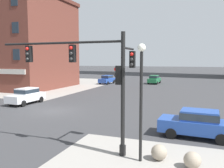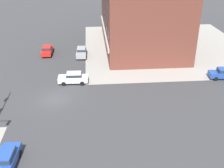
{
  "view_description": "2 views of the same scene",
  "coord_description": "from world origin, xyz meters",
  "px_view_note": "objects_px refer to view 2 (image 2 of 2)",
  "views": [
    {
      "loc": [
        12.36,
        -18.17,
        4.65
      ],
      "look_at": [
        3.95,
        5.0,
        2.17
      ],
      "focal_mm": 37.9,
      "sensor_mm": 36.0,
      "label": 1
    },
    {
      "loc": [
        33.76,
        4.83,
        19.1
      ],
      "look_at": [
        1.29,
        7.51,
        2.67
      ],
      "focal_mm": 45.48,
      "sensor_mm": 36.0,
      "label": 2
    }
  ],
  "objects_px": {
    "car_cross_eastbound": "(6,158)",
    "car_parked_curb": "(47,50)",
    "car_main_northbound_near": "(73,77)",
    "car_main_southbound_far": "(224,73)",
    "car_main_northbound_far": "(81,52)"
  },
  "relations": [
    {
      "from": "car_cross_eastbound",
      "to": "car_parked_curb",
      "type": "distance_m",
      "value": 29.79
    },
    {
      "from": "car_main_northbound_near",
      "to": "car_parked_curb",
      "type": "distance_m",
      "value": 13.63
    },
    {
      "from": "car_main_southbound_far",
      "to": "car_parked_curb",
      "type": "xyz_separation_m",
      "value": [
        -12.81,
        -28.52,
        0.0
      ]
    },
    {
      "from": "car_main_northbound_far",
      "to": "car_parked_curb",
      "type": "xyz_separation_m",
      "value": [
        -1.51,
        -6.41,
        0.0
      ]
    },
    {
      "from": "car_main_southbound_far",
      "to": "car_main_northbound_near",
      "type": "bearing_deg",
      "value": -90.72
    },
    {
      "from": "car_main_southbound_far",
      "to": "car_parked_curb",
      "type": "height_order",
      "value": "same"
    },
    {
      "from": "car_main_northbound_far",
      "to": "car_parked_curb",
      "type": "distance_m",
      "value": 6.59
    },
    {
      "from": "car_main_southbound_far",
      "to": "car_cross_eastbound",
      "type": "distance_m",
      "value": 33.39
    },
    {
      "from": "car_main_northbound_far",
      "to": "car_parked_curb",
      "type": "height_order",
      "value": "same"
    },
    {
      "from": "car_main_northbound_near",
      "to": "car_cross_eastbound",
      "type": "height_order",
      "value": "same"
    },
    {
      "from": "car_main_southbound_far",
      "to": "car_parked_curb",
      "type": "relative_size",
      "value": 1.03
    },
    {
      "from": "car_main_northbound_near",
      "to": "car_main_southbound_far",
      "type": "bearing_deg",
      "value": 89.28
    },
    {
      "from": "car_parked_curb",
      "to": "car_main_northbound_near",
      "type": "bearing_deg",
      "value": 23.22
    },
    {
      "from": "car_main_northbound_far",
      "to": "car_main_southbound_far",
      "type": "bearing_deg",
      "value": 62.93
    },
    {
      "from": "car_main_northbound_far",
      "to": "car_cross_eastbound",
      "type": "xyz_separation_m",
      "value": [
        28.27,
        -6.65,
        0.0
      ]
    }
  ]
}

